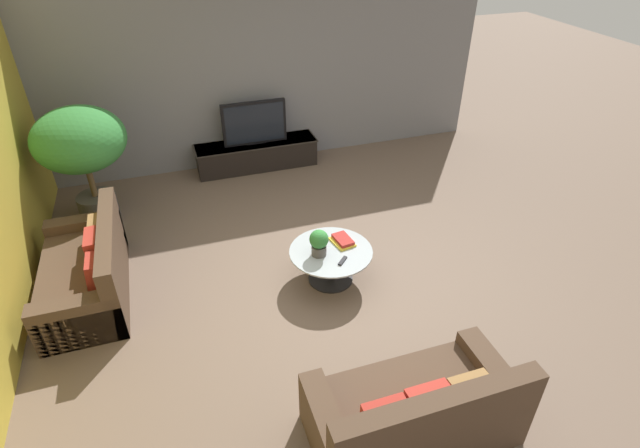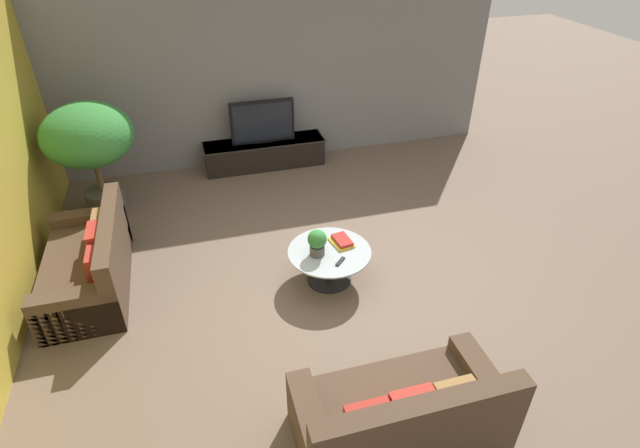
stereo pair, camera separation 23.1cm
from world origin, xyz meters
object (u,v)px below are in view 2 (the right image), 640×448
(television, at_px, (262,122))
(couch_by_wall, at_px, (90,266))
(media_console, at_px, (265,153))
(couch_near_entry, at_px, (401,417))
(potted_palm_tall, at_px, (89,141))
(coffee_table, at_px, (329,260))
(potted_plant_tabletop, at_px, (317,242))

(television, xyz_separation_m, couch_by_wall, (-2.41, -2.42, -0.47))
(media_console, distance_m, couch_by_wall, 3.42)
(couch_by_wall, relative_size, couch_near_entry, 1.03)
(media_console, relative_size, couch_by_wall, 1.13)
(potted_palm_tall, bearing_deg, coffee_table, -40.80)
(television, xyz_separation_m, coffee_table, (0.19, -3.04, -0.47))
(couch_near_entry, bearing_deg, coffee_table, -90.76)
(couch_near_entry, bearing_deg, potted_palm_tall, -59.52)
(television, bearing_deg, potted_plant_tabletop, -89.21)
(potted_plant_tabletop, bearing_deg, media_console, 90.79)
(media_console, relative_size, potted_plant_tabletop, 6.18)
(coffee_table, xyz_separation_m, couch_by_wall, (-2.60, 0.62, 0.00))
(potted_palm_tall, bearing_deg, couch_near_entry, -59.52)
(couch_near_entry, height_order, potted_palm_tall, potted_palm_tall)
(coffee_table, relative_size, couch_near_entry, 0.56)
(potted_plant_tabletop, bearing_deg, potted_palm_tall, 137.22)
(media_console, xyz_separation_m, potted_palm_tall, (-2.37, -0.83, 0.87))
(media_console, bearing_deg, potted_palm_tall, -160.74)
(coffee_table, bearing_deg, potted_plant_tabletop, -171.57)
(couch_by_wall, xyz_separation_m, couch_near_entry, (2.57, -2.71, -0.00))
(coffee_table, distance_m, couch_by_wall, 2.67)
(couch_by_wall, bearing_deg, couch_near_entry, 43.47)
(media_console, distance_m, television, 0.54)
(potted_palm_tall, relative_size, potted_plant_tabletop, 5.06)
(couch_near_entry, height_order, potted_plant_tabletop, couch_near_entry)
(couch_by_wall, distance_m, couch_near_entry, 3.74)
(coffee_table, xyz_separation_m, potted_palm_tall, (-2.56, 2.21, 0.81))
(media_console, relative_size, television, 1.94)
(couch_near_entry, bearing_deg, television, -88.18)
(couch_by_wall, bearing_deg, media_console, 135.15)
(media_console, height_order, potted_palm_tall, potted_palm_tall)
(potted_palm_tall, bearing_deg, media_console, 19.26)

